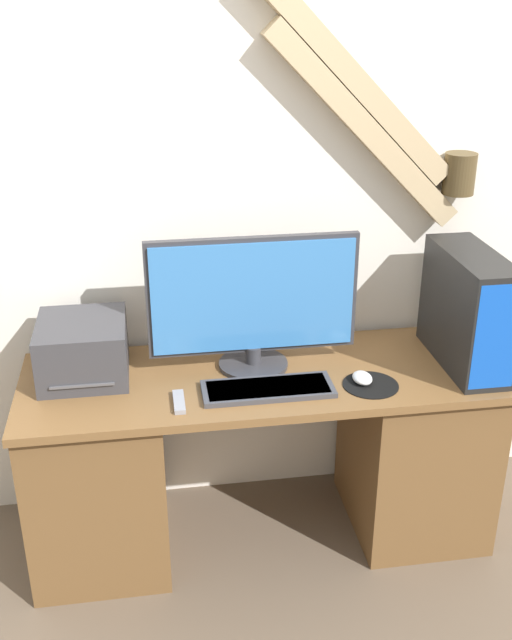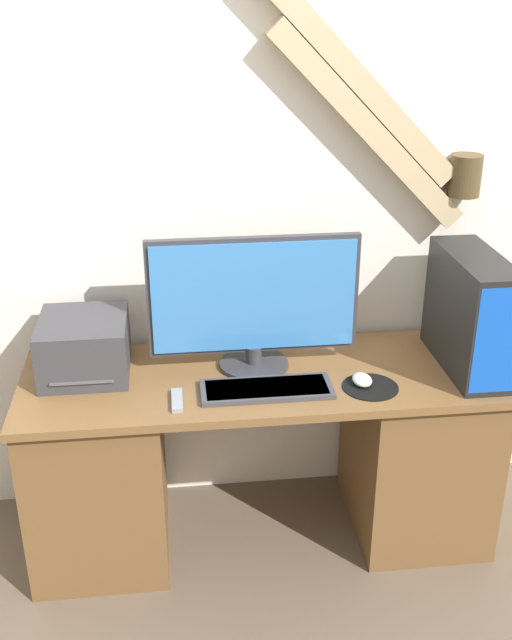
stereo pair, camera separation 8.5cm
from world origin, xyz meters
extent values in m
plane|color=brown|center=(0.00, 0.00, 0.00)|extent=(12.00, 12.00, 0.00)
cube|color=white|center=(0.00, 0.65, 1.35)|extent=(6.40, 0.05, 2.70)
cube|color=tan|center=(0.36, 0.58, 1.68)|extent=(0.77, 0.08, 0.77)
cube|color=tan|center=(0.41, 0.58, 1.51)|extent=(0.74, 0.08, 0.74)
cylinder|color=#4C3D23|center=(0.78, 0.56, 1.34)|extent=(0.12, 0.12, 0.15)
cube|color=brown|center=(0.00, 0.30, 0.69)|extent=(1.71, 0.59, 0.03)
cube|color=brown|center=(-0.60, 0.30, 0.34)|extent=(0.48, 0.54, 0.68)
cube|color=brown|center=(0.60, 0.30, 0.34)|extent=(0.48, 0.54, 0.68)
cylinder|color=#333338|center=(-0.02, 0.36, 0.72)|extent=(0.25, 0.25, 0.02)
cylinder|color=#333338|center=(-0.02, 0.36, 0.75)|extent=(0.06, 0.06, 0.06)
cube|color=#333338|center=(-0.02, 0.37, 0.98)|extent=(0.74, 0.03, 0.43)
cube|color=#387AC6|center=(-0.02, 0.35, 0.98)|extent=(0.71, 0.01, 0.39)
cube|color=#3D3D42|center=(0.00, 0.17, 0.72)|extent=(0.45, 0.17, 0.02)
cube|color=#5B5B60|center=(0.00, 0.17, 0.72)|extent=(0.41, 0.14, 0.01)
cylinder|color=black|center=(0.36, 0.16, 0.71)|extent=(0.19, 0.19, 0.00)
ellipsoid|color=silver|center=(0.33, 0.18, 0.73)|extent=(0.07, 0.09, 0.03)
cube|color=black|center=(0.74, 0.28, 0.92)|extent=(0.17, 0.47, 0.42)
cube|color=blue|center=(0.74, 0.05, 0.92)|extent=(0.16, 0.01, 0.38)
cube|color=#38383D|center=(-0.62, 0.39, 0.81)|extent=(0.30, 0.33, 0.20)
cube|color=#515156|center=(-0.62, 0.29, 0.75)|extent=(0.21, 0.15, 0.01)
cube|color=gray|center=(-0.30, 0.13, 0.72)|extent=(0.04, 0.14, 0.02)
camera|label=1|loc=(-0.38, -2.02, 1.98)|focal=42.00mm
camera|label=2|loc=(-0.30, -2.03, 1.98)|focal=42.00mm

